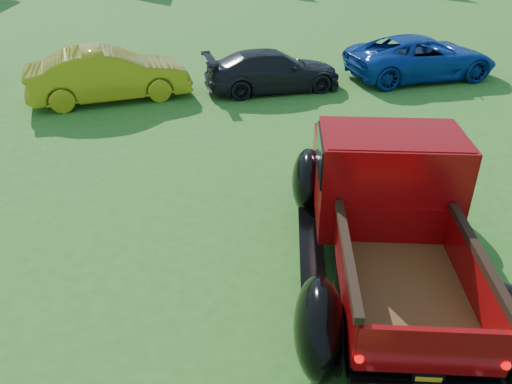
% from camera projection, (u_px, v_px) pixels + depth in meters
% --- Properties ---
extents(ground, '(120.00, 120.00, 0.00)m').
position_uv_depth(ground, '(242.00, 250.00, 8.16)').
color(ground, '#2B651D').
rests_on(ground, ground).
extents(pickup_truck, '(3.65, 6.01, 2.11)m').
position_uv_depth(pickup_truck, '(384.00, 201.00, 7.55)').
color(pickup_truck, black).
rests_on(pickup_truck, ground).
extents(show_car_yellow, '(4.74, 2.42, 1.49)m').
position_uv_depth(show_car_yellow, '(109.00, 74.00, 14.28)').
color(show_car_yellow, '#A29615').
rests_on(show_car_yellow, ground).
extents(show_car_grey, '(4.30, 2.11, 1.20)m').
position_uv_depth(show_car_grey, '(273.00, 71.00, 15.14)').
color(show_car_grey, black).
rests_on(show_car_grey, ground).
extents(show_car_blue, '(5.10, 2.78, 1.36)m').
position_uv_depth(show_car_blue, '(421.00, 57.00, 16.21)').
color(show_car_blue, navy).
rests_on(show_car_blue, ground).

